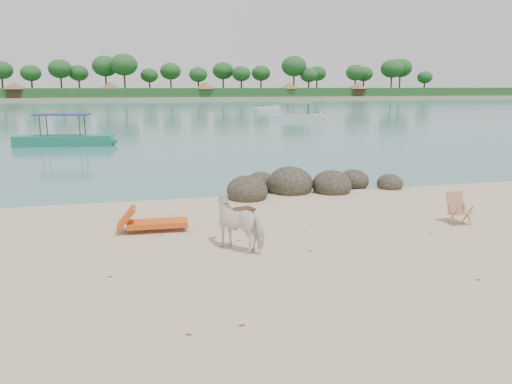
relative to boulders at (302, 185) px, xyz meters
The scene contains 12 objects.
water 83.86m from the boulders, 91.74° to the left, with size 400.00×400.00×0.00m, color #3C7877.
far_shore 163.84m from the boulders, 90.89° to the left, with size 420.00×90.00×1.40m, color tan.
far_scenery 130.57m from the boulders, 91.11° to the left, with size 420.00×18.00×9.50m.
boulders is the anchor object (origin of this frame).
cow 6.59m from the boulders, 121.09° to the right, with size 0.66×1.44×1.22m, color white.
side_table 5.00m from the boulders, 127.16° to the right, with size 0.63×0.40×0.51m, color black, non-canonical shape.
lounge_chair 6.40m from the boulders, 143.95° to the right, with size 1.89×0.66×0.57m, color #CE4A18, non-canonical shape.
deck_chair 5.75m from the boulders, 61.73° to the right, with size 0.53×0.59×0.84m, color #A77853, non-canonical shape.
boat_near 19.87m from the boulders, 119.98° to the left, with size 6.65×1.50×3.23m, color #1B7056, non-canonical shape.
boat_mid 39.31m from the boulders, 71.60° to the left, with size 6.32×1.42×3.08m, color silver, non-canonical shape.
boat_far 59.03m from the boulders, 76.16° to the left, with size 6.16×1.39×0.72m, color silver, non-canonical shape.
dead_leaves 6.34m from the boulders, 117.14° to the right, with size 7.84×7.22×0.00m.
Camera 1 is at (-3.12, -10.09, 3.65)m, focal length 35.00 mm.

